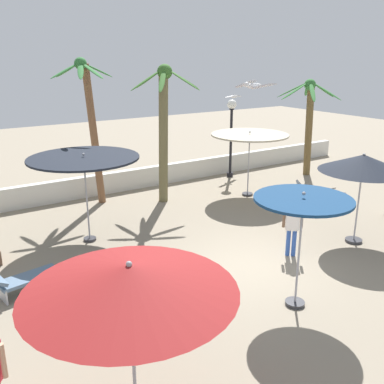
{
  "coord_description": "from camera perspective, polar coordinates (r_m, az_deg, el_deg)",
  "views": [
    {
      "loc": [
        -6.82,
        -7.57,
        5.37
      ],
      "look_at": [
        0.0,
        2.95,
        1.4
      ],
      "focal_mm": 40.44,
      "sensor_mm": 36.0,
      "label": 1
    }
  ],
  "objects": [
    {
      "name": "ground_plane",
      "position": [
        11.52,
        8.15,
        -10.42
      ],
      "size": [
        56.0,
        56.0,
        0.0
      ],
      "primitive_type": "plane",
      "color": "gray"
    },
    {
      "name": "boundary_wall",
      "position": [
        18.09,
        -9.49,
        1.42
      ],
      "size": [
        25.2,
        0.3,
        0.83
      ],
      "primitive_type": "cube",
      "color": "silver",
      "rests_on": "ground_plane"
    },
    {
      "name": "patio_umbrella_0",
      "position": [
        13.29,
        21.62,
        3.51
      ],
      "size": [
        2.49,
        2.49,
        2.73
      ],
      "color": "#333338",
      "rests_on": "ground_plane"
    },
    {
      "name": "patio_umbrella_1",
      "position": [
        12.81,
        -14.08,
        4.12
      ],
      "size": [
        3.19,
        3.19,
        2.71
      ],
      "color": "#333338",
      "rests_on": "ground_plane"
    },
    {
      "name": "patio_umbrella_2",
      "position": [
        5.69,
        -8.22,
        -11.42
      ],
      "size": [
        2.84,
        2.84,
        2.89
      ],
      "color": "#333338",
      "rests_on": "ground_plane"
    },
    {
      "name": "patio_umbrella_3",
      "position": [
        16.99,
        7.62,
        7.24
      ],
      "size": [
        3.0,
        3.0,
        2.59
      ],
      "color": "#333338",
      "rests_on": "ground_plane"
    },
    {
      "name": "patio_umbrella_4",
      "position": [
        9.35,
        14.4,
        -1.89
      ],
      "size": [
        2.08,
        2.08,
        2.67
      ],
      "color": "#333338",
      "rests_on": "ground_plane"
    },
    {
      "name": "palm_tree_0",
      "position": [
        16.07,
        -3.75,
        9.58
      ],
      "size": [
        2.68,
        2.42,
        5.1
      ],
      "color": "brown",
      "rests_on": "ground_plane"
    },
    {
      "name": "palm_tree_2",
      "position": [
        20.54,
        15.18,
        9.74
      ],
      "size": [
        2.93,
        2.71,
        4.4
      ],
      "color": "brown",
      "rests_on": "ground_plane"
    },
    {
      "name": "palm_tree_3",
      "position": [
        16.11,
        -13.28,
        9.73
      ],
      "size": [
        2.27,
        2.12,
        5.33
      ],
      "color": "brown",
      "rests_on": "ground_plane"
    },
    {
      "name": "lamp_post_1",
      "position": [
        19.65,
        5.2,
        8.67
      ],
      "size": [
        0.42,
        0.42,
        3.53
      ],
      "color": "black",
      "rests_on": "ground_plane"
    },
    {
      "name": "lounge_chair_0",
      "position": [
        11.02,
        -21.81,
        -10.59
      ],
      "size": [
        1.93,
        0.86,
        0.83
      ],
      "color": "#B7B7BC",
      "rests_on": "ground_plane"
    },
    {
      "name": "lounge_chair_2",
      "position": [
        17.04,
        16.63,
        -0.22
      ],
      "size": [
        1.79,
        1.65,
        0.84
      ],
      "color": "#B7B7BC",
      "rests_on": "ground_plane"
    },
    {
      "name": "guest_1",
      "position": [
        12.23,
        13.1,
        -4.18
      ],
      "size": [
        0.44,
        0.42,
        1.56
      ],
      "color": "#3359B2",
      "rests_on": "ground_plane"
    },
    {
      "name": "seagull_1",
      "position": [
        8.65,
        8.12,
        13.75
      ],
      "size": [
        0.41,
        1.36,
        0.19
      ],
      "color": "white"
    },
    {
      "name": "seagull_2",
      "position": [
        21.03,
        5.49,
        12.45
      ],
      "size": [
        1.34,
        0.64,
        0.15
      ],
      "color": "white"
    }
  ]
}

